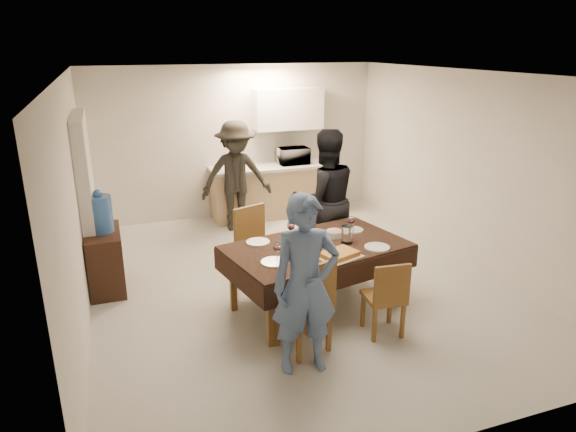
% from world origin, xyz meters
% --- Properties ---
extents(floor, '(5.00, 6.00, 0.02)m').
position_xyz_m(floor, '(0.00, 0.00, 0.00)').
color(floor, '#ADADA8').
rests_on(floor, ground).
extents(ceiling, '(5.00, 6.00, 0.02)m').
position_xyz_m(ceiling, '(0.00, 0.00, 2.60)').
color(ceiling, white).
rests_on(ceiling, wall_back).
extents(wall_back, '(5.00, 0.02, 2.60)m').
position_xyz_m(wall_back, '(0.00, 3.00, 1.30)').
color(wall_back, silver).
rests_on(wall_back, floor).
extents(wall_front, '(5.00, 0.02, 2.60)m').
position_xyz_m(wall_front, '(0.00, -3.00, 1.30)').
color(wall_front, silver).
rests_on(wall_front, floor).
extents(wall_left, '(0.02, 6.00, 2.60)m').
position_xyz_m(wall_left, '(-2.50, 0.00, 1.30)').
color(wall_left, silver).
rests_on(wall_left, floor).
extents(wall_right, '(0.02, 6.00, 2.60)m').
position_xyz_m(wall_right, '(2.50, 0.00, 1.30)').
color(wall_right, silver).
rests_on(wall_right, floor).
extents(stub_partition, '(0.15, 1.40, 2.10)m').
position_xyz_m(stub_partition, '(-2.42, 1.20, 1.05)').
color(stub_partition, beige).
rests_on(stub_partition, floor).
extents(kitchen_base_cabinet, '(2.20, 0.60, 0.86)m').
position_xyz_m(kitchen_base_cabinet, '(0.60, 2.68, 0.43)').
color(kitchen_base_cabinet, tan).
rests_on(kitchen_base_cabinet, floor).
extents(kitchen_worktop, '(2.24, 0.64, 0.05)m').
position_xyz_m(kitchen_worktop, '(0.60, 2.68, 0.89)').
color(kitchen_worktop, beige).
rests_on(kitchen_worktop, kitchen_base_cabinet).
extents(upper_cabinet, '(1.20, 0.34, 0.70)m').
position_xyz_m(upper_cabinet, '(0.90, 2.82, 1.85)').
color(upper_cabinet, white).
rests_on(upper_cabinet, wall_back).
extents(dining_table, '(2.17, 1.54, 0.77)m').
position_xyz_m(dining_table, '(-0.01, -0.68, 0.74)').
color(dining_table, black).
rests_on(dining_table, floor).
extents(chair_near_left, '(0.55, 0.56, 0.54)m').
position_xyz_m(chair_near_left, '(-0.46, -1.53, 0.61)').
color(chair_near_left, brown).
rests_on(chair_near_left, floor).
extents(chair_near_right, '(0.42, 0.42, 0.46)m').
position_xyz_m(chair_near_right, '(0.44, -1.51, 0.52)').
color(chair_near_right, brown).
rests_on(chair_near_right, floor).
extents(chair_far_left, '(0.59, 0.60, 0.54)m').
position_xyz_m(chair_far_left, '(-0.46, -0.03, 0.62)').
color(chair_far_left, brown).
rests_on(chair_far_left, floor).
extents(chair_far_right, '(0.44, 0.44, 0.46)m').
position_xyz_m(chair_far_right, '(0.44, -0.01, 0.52)').
color(chair_far_right, brown).
rests_on(chair_far_right, floor).
extents(console, '(0.41, 0.82, 0.76)m').
position_xyz_m(console, '(-2.28, 0.63, 0.38)').
color(console, black).
rests_on(console, floor).
extents(water_jug, '(0.30, 0.30, 0.45)m').
position_xyz_m(water_jug, '(-2.28, 0.63, 0.98)').
color(water_jug, '#3666B7').
rests_on(water_jug, console).
extents(wine_bottle, '(0.08, 0.08, 0.33)m').
position_xyz_m(wine_bottle, '(-0.06, -0.63, 0.94)').
color(wine_bottle, black).
rests_on(wine_bottle, dining_table).
extents(water_pitcher, '(0.13, 0.13, 0.20)m').
position_xyz_m(water_pitcher, '(0.34, -0.73, 0.87)').
color(water_pitcher, white).
rests_on(water_pitcher, dining_table).
extents(savoury_tart, '(0.53, 0.46, 0.06)m').
position_xyz_m(savoury_tart, '(0.09, -1.06, 0.80)').
color(savoury_tart, '#D1853D').
rests_on(savoury_tart, dining_table).
extents(salad_bowl, '(0.19, 0.19, 0.08)m').
position_xyz_m(salad_bowl, '(0.29, -0.50, 0.81)').
color(salad_bowl, silver).
rests_on(salad_bowl, dining_table).
extents(mushroom_dish, '(0.19, 0.19, 0.03)m').
position_xyz_m(mushroom_dish, '(-0.06, -0.40, 0.79)').
color(mushroom_dish, silver).
rests_on(mushroom_dish, dining_table).
extents(wine_glass_a, '(0.09, 0.09, 0.20)m').
position_xyz_m(wine_glass_a, '(-0.56, -0.93, 0.87)').
color(wine_glass_a, white).
rests_on(wine_glass_a, dining_table).
extents(wine_glass_b, '(0.09, 0.09, 0.20)m').
position_xyz_m(wine_glass_b, '(0.54, -0.43, 0.87)').
color(wine_glass_b, white).
rests_on(wine_glass_b, dining_table).
extents(wine_glass_c, '(0.09, 0.09, 0.21)m').
position_xyz_m(wine_glass_c, '(-0.21, -0.38, 0.88)').
color(wine_glass_c, white).
rests_on(wine_glass_c, dining_table).
extents(plate_near_left, '(0.28, 0.28, 0.02)m').
position_xyz_m(plate_near_left, '(-0.61, -0.98, 0.78)').
color(plate_near_left, silver).
rests_on(plate_near_left, dining_table).
extents(plate_near_right, '(0.28, 0.28, 0.02)m').
position_xyz_m(plate_near_right, '(0.59, -0.98, 0.78)').
color(plate_near_right, silver).
rests_on(plate_near_right, dining_table).
extents(plate_far_left, '(0.27, 0.27, 0.02)m').
position_xyz_m(plate_far_left, '(-0.61, -0.38, 0.78)').
color(plate_far_left, silver).
rests_on(plate_far_left, dining_table).
extents(plate_far_right, '(0.25, 0.25, 0.01)m').
position_xyz_m(plate_far_right, '(0.59, -0.38, 0.78)').
color(plate_far_right, silver).
rests_on(plate_far_right, dining_table).
extents(microwave, '(0.52, 0.35, 0.29)m').
position_xyz_m(microwave, '(0.95, 2.68, 1.05)').
color(microwave, white).
rests_on(microwave, kitchen_worktop).
extents(person_near, '(0.67, 0.48, 1.71)m').
position_xyz_m(person_near, '(-0.56, -1.73, 0.85)').
color(person_near, '#506A98').
rests_on(person_near, floor).
extents(person_far, '(0.96, 0.76, 1.89)m').
position_xyz_m(person_far, '(0.54, 0.37, 0.95)').
color(person_far, black).
rests_on(person_far, floor).
extents(person_kitchen, '(1.15, 0.66, 1.78)m').
position_xyz_m(person_kitchen, '(-0.20, 2.23, 0.89)').
color(person_kitchen, black).
rests_on(person_kitchen, floor).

